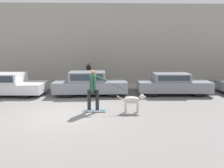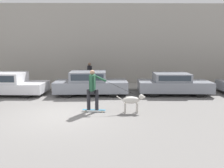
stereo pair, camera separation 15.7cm
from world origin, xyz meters
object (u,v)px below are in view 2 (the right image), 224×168
Objects in this scene: pedestrian_with_bag at (90,73)px; parked_car_2 at (173,84)px; parked_car_1 at (90,84)px; dog at (132,100)px; skateboarder at (93,88)px; parked_car_0 at (7,84)px.

parked_car_2 is at bearing 130.64° from pedestrian_with_bag.
parked_car_1 is 2.69× the size of pedestrian_with_bag.
dog is 0.78× the size of pedestrian_with_bag.
pedestrian_with_bag is at bearing 157.35° from parked_car_2.
skateboarder is at bearing -139.81° from parked_car_2.
dog is (-2.66, -3.48, -0.09)m from parked_car_2.
parked_car_0 is 1.04× the size of parked_car_1.
parked_car_0 is at bearing 2.45° from pedestrian_with_bag.
skateboarder is 1.61× the size of pedestrian_with_bag.
pedestrian_with_bag is (-2.23, 5.73, 0.47)m from dog.
parked_car_1 is 2.29m from pedestrian_with_bag.
parked_car_2 is at bearing 43.08° from skateboarder.
parked_car_2 reaches higher than dog.
skateboarder is (-1.60, 0.14, 0.48)m from dog.
parked_car_2 is 1.66× the size of skateboarder.
parked_car_2 is at bearing 49.82° from dog.
parked_car_1 is 3.46× the size of dog.
parked_car_1 is at bearing 71.23° from pedestrian_with_bag.
parked_car_1 reaches higher than parked_car_0.
parked_car_0 is 1.75× the size of skateboarder.
parked_car_0 is at bearing 178.33° from parked_car_1.
parked_car_0 is 7.49m from dog.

